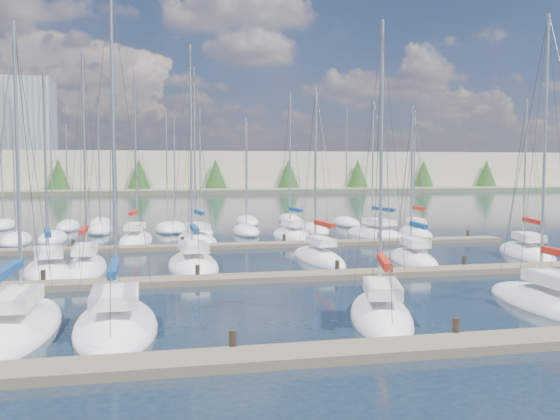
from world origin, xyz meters
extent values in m
plane|color=#1A2634|center=(0.00, 60.00, 0.00)|extent=(400.00, 400.00, 0.00)
cube|color=#6B5E4C|center=(0.00, 2.00, 0.15)|extent=(44.00, 1.80, 0.35)
cylinder|color=#2D261C|center=(-4.00, 2.90, 0.30)|extent=(0.26, 0.26, 1.10)
cylinder|color=#2D261C|center=(4.00, 2.90, 0.30)|extent=(0.26, 0.26, 1.10)
cube|color=#6B5E4C|center=(0.00, 16.00, 0.15)|extent=(44.00, 1.80, 0.35)
cylinder|color=#2D261C|center=(-12.00, 16.90, 0.30)|extent=(0.26, 0.26, 1.10)
cylinder|color=#2D261C|center=(-4.00, 16.90, 0.30)|extent=(0.26, 0.26, 1.10)
cylinder|color=#2D261C|center=(4.00, 16.90, 0.30)|extent=(0.26, 0.26, 1.10)
cylinder|color=#2D261C|center=(12.00, 16.90, 0.30)|extent=(0.26, 0.26, 1.10)
cube|color=#6B5E4C|center=(0.00, 30.00, 0.15)|extent=(44.00, 1.80, 0.35)
cylinder|color=#2D261C|center=(-12.00, 30.90, 0.30)|extent=(0.26, 0.26, 1.10)
cylinder|color=#2D261C|center=(-4.00, 30.90, 0.30)|extent=(0.26, 0.26, 1.10)
cylinder|color=#2D261C|center=(4.00, 30.90, 0.30)|extent=(0.26, 0.26, 1.10)
cylinder|color=#2D261C|center=(12.00, 30.90, 0.30)|extent=(0.26, 0.26, 1.10)
cylinder|color=#2D261C|center=(20.00, 30.90, 0.30)|extent=(0.26, 0.26, 1.10)
ellipsoid|color=white|center=(-7.54, 35.12, 0.05)|extent=(3.58, 8.51, 1.60)
cube|color=black|center=(-7.54, 35.12, 0.05)|extent=(1.82, 4.10, 0.12)
cube|color=silver|center=(-7.60, 34.71, 1.35)|extent=(1.75, 3.04, 0.50)
cylinder|color=#9EA0A5|center=(-7.45, 35.77, 7.59)|extent=(0.14, 0.14, 12.98)
cylinder|color=#9EA0A5|center=(-7.68, 34.06, 2.40)|extent=(0.56, 3.45, 0.10)
cube|color=#9C1C11|center=(-7.68, 34.06, 2.52)|extent=(0.73, 3.20, 0.30)
ellipsoid|color=white|center=(-11.53, 7.62, 0.05)|extent=(3.15, 9.17, 1.60)
cube|color=black|center=(-11.53, 7.62, 0.05)|extent=(1.63, 4.41, 0.12)
cube|color=silver|center=(-11.54, 7.17, 1.35)|extent=(1.67, 3.23, 0.50)
cylinder|color=#9EA0A5|center=(-11.50, 8.34, 6.40)|extent=(0.14, 0.14, 10.61)
cylinder|color=#9EA0A5|center=(-11.57, 6.44, 2.40)|extent=(0.25, 3.81, 0.10)
cube|color=navy|center=(-11.57, 6.44, 2.52)|extent=(0.43, 3.51, 0.30)
ellipsoid|color=white|center=(10.23, 20.28, 0.05)|extent=(2.94, 7.20, 1.60)
cube|color=black|center=(10.23, 20.28, 0.05)|extent=(1.50, 3.47, 0.12)
cube|color=silver|center=(10.20, 19.93, 1.35)|extent=(1.49, 2.56, 0.50)
cylinder|color=#9EA0A5|center=(10.28, 20.83, 5.65)|extent=(0.14, 0.14, 9.10)
cylinder|color=#9EA0A5|center=(10.15, 19.37, 2.40)|extent=(0.38, 2.94, 0.10)
cube|color=navy|center=(10.15, 19.37, 2.52)|extent=(0.55, 2.73, 0.30)
ellipsoid|color=white|center=(5.77, 35.62, 0.05)|extent=(3.11, 7.99, 1.60)
cube|color=maroon|center=(5.77, 35.62, 0.05)|extent=(1.60, 3.84, 0.12)
cube|color=silver|center=(5.80, 35.23, 1.35)|extent=(1.61, 2.83, 0.50)
cylinder|color=#9EA0A5|center=(5.73, 36.25, 6.86)|extent=(0.14, 0.14, 11.51)
cylinder|color=#9EA0A5|center=(5.84, 34.60, 2.40)|extent=(0.31, 3.29, 0.10)
cube|color=navy|center=(5.84, 34.60, 2.52)|extent=(0.49, 3.04, 0.30)
ellipsoid|color=white|center=(-7.92, 7.22, 0.05)|extent=(3.16, 8.41, 1.60)
cube|color=silver|center=(-7.92, 6.80, 1.35)|extent=(1.73, 2.95, 0.50)
cylinder|color=#9EA0A5|center=(-7.92, 7.90, 7.15)|extent=(0.14, 0.14, 12.10)
cylinder|color=#9EA0A5|center=(-7.92, 6.13, 2.40)|extent=(0.11, 3.53, 0.10)
cube|color=navy|center=(-7.92, 6.13, 2.52)|extent=(0.31, 3.25, 0.30)
ellipsoid|color=white|center=(13.32, 34.96, 0.05)|extent=(4.70, 9.43, 1.60)
cube|color=maroon|center=(13.32, 34.96, 0.05)|extent=(2.38, 4.55, 0.12)
cube|color=silver|center=(13.39, 34.52, 1.35)|extent=(2.27, 3.41, 0.50)
cylinder|color=#9EA0A5|center=(13.19, 35.67, 6.64)|extent=(0.14, 0.14, 11.08)
cylinder|color=#9EA0A5|center=(13.52, 33.81, 2.40)|extent=(0.76, 3.74, 0.10)
cube|color=navy|center=(13.52, 33.81, 2.52)|extent=(0.90, 3.48, 0.30)
ellipsoid|color=white|center=(17.13, 35.07, 0.05)|extent=(2.79, 7.35, 1.60)
cube|color=black|center=(17.13, 35.07, 0.05)|extent=(1.42, 3.54, 0.12)
cube|color=silver|center=(17.09, 34.71, 1.35)|extent=(1.39, 2.61, 0.50)
cylinder|color=#9EA0A5|center=(17.18, 35.64, 6.19)|extent=(0.14, 0.14, 10.18)
cylinder|color=#9EA0A5|center=(17.03, 34.14, 2.40)|extent=(0.40, 3.01, 0.10)
cube|color=#9C1C11|center=(17.03, 34.14, 2.52)|extent=(0.57, 2.79, 0.30)
ellipsoid|color=white|center=(4.43, 22.36, 0.05)|extent=(2.78, 8.05, 1.60)
cube|color=silver|center=(4.46, 21.96, 1.35)|extent=(1.40, 2.85, 0.50)
cylinder|color=#9EA0A5|center=(4.38, 22.99, 6.27)|extent=(0.14, 0.14, 10.34)
cylinder|color=#9EA0A5|center=(4.52, 21.33, 2.40)|extent=(0.37, 3.31, 0.10)
cube|color=#9C1C11|center=(4.52, 21.33, 2.52)|extent=(0.55, 3.07, 0.30)
ellipsoid|color=white|center=(2.59, 6.51, 0.05)|extent=(4.45, 8.20, 1.60)
cube|color=maroon|center=(2.59, 6.51, 0.05)|extent=(2.23, 3.96, 0.12)
cube|color=silver|center=(2.49, 6.14, 1.35)|extent=(2.03, 3.00, 0.50)
cylinder|color=#9EA0A5|center=(2.76, 7.12, 6.63)|extent=(0.14, 0.14, 11.07)
cylinder|color=#9EA0A5|center=(2.32, 5.53, 2.40)|extent=(0.98, 3.19, 0.10)
cube|color=#9C1C11|center=(2.32, 5.53, 2.52)|extent=(1.10, 2.99, 0.30)
ellipsoid|color=white|center=(19.33, 21.59, 0.05)|extent=(4.52, 8.75, 1.60)
cube|color=black|center=(19.33, 21.59, 0.05)|extent=(2.27, 4.23, 0.12)
cube|color=silver|center=(19.23, 21.18, 1.35)|extent=(2.08, 3.19, 0.50)
cylinder|color=#9EA0A5|center=(19.49, 22.24, 6.05)|extent=(0.14, 0.14, 9.90)
cylinder|color=#9EA0A5|center=(19.07, 20.53, 2.40)|extent=(0.94, 3.44, 0.10)
cube|color=#9C1C11|center=(19.07, 20.53, 2.52)|extent=(1.06, 3.21, 0.30)
ellipsoid|color=white|center=(10.66, 6.91, 0.05)|extent=(3.01, 8.71, 1.60)
cube|color=silver|center=(10.65, 6.48, 1.35)|extent=(1.61, 3.06, 0.50)
cylinder|color=#9EA0A5|center=(10.68, 7.60, 7.02)|extent=(0.14, 0.14, 11.84)
ellipsoid|color=white|center=(-10.28, 21.57, 0.05)|extent=(2.45, 8.45, 1.60)
cube|color=silver|center=(-10.28, 21.15, 1.35)|extent=(1.34, 2.96, 0.50)
cylinder|color=#9EA0A5|center=(-10.29, 22.25, 7.07)|extent=(0.14, 0.14, 11.95)
cylinder|color=#9EA0A5|center=(-10.27, 20.48, 2.40)|extent=(0.12, 3.54, 0.10)
cube|color=#9C1C11|center=(-10.27, 20.48, 2.52)|extent=(0.32, 3.26, 0.30)
ellipsoid|color=white|center=(-3.90, 21.36, 0.05)|extent=(3.09, 8.68, 1.60)
cube|color=maroon|center=(-3.90, 21.36, 0.05)|extent=(1.60, 4.17, 0.12)
cube|color=silver|center=(-3.90, 20.93, 1.35)|extent=(1.69, 3.04, 0.50)
cylinder|color=#9EA0A5|center=(-3.91, 22.05, 7.39)|extent=(0.14, 0.14, 12.58)
cylinder|color=#9EA0A5|center=(-3.89, 20.24, 2.40)|extent=(0.13, 3.64, 0.10)
cube|color=navy|center=(-3.89, 20.24, 2.52)|extent=(0.32, 3.35, 0.30)
ellipsoid|color=white|center=(-2.62, 34.27, 0.05)|extent=(3.79, 8.36, 1.60)
cube|color=silver|center=(-2.57, 33.87, 1.35)|extent=(1.91, 2.99, 0.50)
cylinder|color=#9EA0A5|center=(-2.69, 34.92, 7.71)|extent=(0.14, 0.14, 13.23)
cylinder|color=#9EA0A5|center=(-2.50, 33.23, 2.40)|extent=(0.46, 3.39, 0.10)
cube|color=navy|center=(-2.50, 33.23, 2.52)|extent=(0.63, 3.14, 0.30)
ellipsoid|color=white|center=(-12.28, 20.59, 0.05)|extent=(3.95, 7.64, 1.60)
cube|color=black|center=(-12.28, 20.59, 0.05)|extent=(2.00, 3.68, 0.12)
cube|color=silver|center=(-12.22, 20.23, 1.35)|extent=(1.93, 2.76, 0.50)
cylinder|color=#9EA0A5|center=(-12.37, 21.16, 6.37)|extent=(0.14, 0.14, 10.54)
cylinder|color=#9EA0A5|center=(-12.12, 19.65, 2.40)|extent=(0.61, 3.03, 0.10)
cube|color=navy|center=(-12.12, 19.65, 2.52)|extent=(0.76, 2.82, 0.30)
cylinder|color=#9EA0A5|center=(-20.75, 49.89, 6.50)|extent=(0.12, 0.12, 11.20)
ellipsoid|color=white|center=(-20.75, 49.89, 0.25)|extent=(2.20, 6.40, 1.40)
cylinder|color=#9EA0A5|center=(-3.94, 43.45, 5.97)|extent=(0.12, 0.12, 10.14)
ellipsoid|color=white|center=(-3.94, 43.45, 0.25)|extent=(2.20, 6.40, 1.40)
cylinder|color=#9EA0A5|center=(-4.68, 43.24, 6.14)|extent=(0.12, 0.12, 10.49)
ellipsoid|color=white|center=(-4.68, 43.24, 0.25)|extent=(2.20, 6.40, 1.40)
cylinder|color=#9EA0A5|center=(9.07, 50.53, 5.93)|extent=(0.12, 0.12, 10.06)
ellipsoid|color=white|center=(9.07, 50.53, 0.25)|extent=(2.20, 6.40, 1.40)
cylinder|color=#9EA0A5|center=(-14.23, 47.33, 5.60)|extent=(0.12, 0.12, 9.39)
ellipsoid|color=white|center=(-14.23, 47.33, 0.25)|extent=(2.20, 6.40, 1.40)
cylinder|color=#9EA0A5|center=(-16.97, 36.19, 5.83)|extent=(0.12, 0.12, 9.85)
ellipsoid|color=white|center=(-16.97, 36.19, 0.25)|extent=(2.20, 6.40, 1.40)
cylinder|color=#9EA0A5|center=(-14.23, 36.83, 5.55)|extent=(0.12, 0.12, 9.30)
ellipsoid|color=white|center=(-14.23, 36.83, 0.25)|extent=(2.20, 6.40, 1.40)
cylinder|color=#9EA0A5|center=(13.97, 45.41, 6.74)|extent=(0.12, 0.12, 11.68)
ellipsoid|color=white|center=(13.97, 45.41, 0.25)|extent=(2.20, 6.40, 1.40)
cylinder|color=#9EA0A5|center=(2.31, 39.32, 5.78)|extent=(0.12, 0.12, 9.76)
ellipsoid|color=white|center=(2.31, 39.32, 0.25)|extent=(2.20, 6.40, 1.40)
cylinder|color=#9EA0A5|center=(-11.34, 49.91, 6.87)|extent=(0.12, 0.12, 11.95)
ellipsoid|color=white|center=(-11.34, 49.91, 0.25)|extent=(2.20, 6.40, 1.40)
cylinder|color=#9EA0A5|center=(8.76, 39.06, 5.13)|extent=(0.12, 0.12, 8.46)
ellipsoid|color=white|center=(8.76, 39.06, 0.25)|extent=(2.20, 6.40, 1.40)
cylinder|color=#9EA0A5|center=(-10.91, 43.47, 4.96)|extent=(0.12, 0.12, 8.12)
ellipsoid|color=white|center=(-10.91, 43.47, 0.25)|extent=(2.20, 6.40, 1.40)
cylinder|color=#9EA0A5|center=(4.00, 49.08, 5.90)|extent=(0.12, 0.12, 10.00)
ellipsoid|color=white|center=(4.00, 49.08, 0.25)|extent=(2.20, 6.40, 1.40)
cylinder|color=#9EA0A5|center=(-1.89, 38.97, 6.17)|extent=(0.12, 0.12, 10.54)
ellipsoid|color=white|center=(-1.89, 38.97, 0.25)|extent=(2.20, 6.40, 1.40)
cube|color=#666B51|center=(0.00, 150.00, 0.50)|extent=(400.00, 60.00, 1.00)
cube|color=beige|center=(10.00, 140.00, 5.00)|extent=(200.00, 12.00, 10.00)
cube|color=slate|center=(-40.00, 165.00, 15.00)|extent=(18.00, 15.00, 30.00)
cone|color=#284C1E|center=(-26.00, 133.00, 4.00)|extent=(6.00, 6.00, 8.00)
cone|color=#284C1E|center=(-8.00, 133.00, 4.00)|extent=(6.00, 6.00, 8.00)
cone|color=#284C1E|center=(10.00, 133.00, 4.00)|extent=(6.00, 6.00, 8.00)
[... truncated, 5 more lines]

